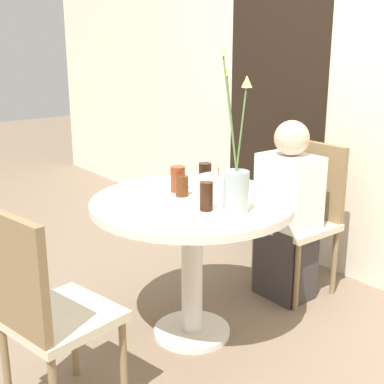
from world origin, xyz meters
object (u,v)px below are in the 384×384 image
chair_left_flank (306,210)px  drink_glass_2 (205,174)px  drink_glass_0 (178,179)px  flower_vase (236,179)px  drink_glass_3 (182,186)px  person_woman (288,217)px  chair_near_front (43,306)px  birthday_cake (218,187)px  drink_glass_1 (206,196)px  side_plate (170,214)px

chair_left_flank → drink_glass_2: 0.73m
drink_glass_2 → chair_left_flank: bearing=75.5°
drink_glass_0 → drink_glass_2: bearing=93.5°
drink_glass_0 → drink_glass_2: drink_glass_0 is taller
flower_vase → drink_glass_3: size_ratio=7.07×
flower_vase → drink_glass_3: 0.37m
chair_left_flank → drink_glass_0: (-0.16, -0.84, 0.30)m
person_woman → drink_glass_2: bearing=-109.1°
chair_near_front → drink_glass_2: bearing=-83.4°
chair_left_flank → birthday_cake: 0.79m
drink_glass_1 → drink_glass_2: size_ratio=1.12×
chair_left_flank → person_woman: person_woman is taller
chair_left_flank → side_plate: bearing=-83.8°
flower_vase → person_woman: flower_vase is taller
chair_near_front → flower_vase: flower_vase is taller
chair_left_flank → birthday_cake: (0.05, -0.74, 0.28)m
birthday_cake → drink_glass_0: size_ratio=1.57×
chair_left_flank → drink_glass_1: (0.18, -0.92, 0.30)m
chair_near_front → drink_glass_2: size_ratio=7.53×
drink_glass_1 → person_woman: bearing=103.1°
chair_left_flank → birthday_cake: chair_left_flank is taller
side_plate → drink_glass_2: 0.54m
person_woman → side_plate: bearing=-82.2°
side_plate → drink_glass_0: 0.39m
flower_vase → drink_glass_0: size_ratio=5.54×
chair_left_flank → drink_glass_0: 0.90m
birthday_cake → flower_vase: flower_vase is taller
chair_near_front → chair_left_flank: bearing=-95.1°
drink_glass_2 → drink_glass_3: size_ratio=1.16×
chair_left_flank → drink_glass_0: size_ratio=6.86×
chair_left_flank → flower_vase: bearing=-72.1°
side_plate → chair_near_front: bearing=-86.2°
flower_vase → drink_glass_2: (-0.45, 0.18, -0.09)m
person_woman → flower_vase: bearing=-67.7°
chair_near_front → drink_glass_2: 1.17m
drink_glass_2 → side_plate: bearing=-56.4°
drink_glass_1 → chair_left_flank: bearing=101.0°
birthday_cake → side_plate: bearing=-77.1°
drink_glass_0 → side_plate: bearing=-41.9°
drink_glass_1 → drink_glass_3: (-0.25, 0.05, -0.02)m
chair_near_front → flower_vase: size_ratio=1.24×
drink_glass_3 → person_woman: bearing=83.8°
flower_vase → drink_glass_1: 0.16m
birthday_cake → drink_glass_3: (-0.12, -0.13, -0.00)m
birthday_cake → drink_glass_3: bearing=-133.0°
drink_glass_3 → drink_glass_2: bearing=112.4°
birthday_cake → person_woman: (-0.05, 0.58, -0.29)m
flower_vase → drink_glass_2: 0.49m
chair_near_front → drink_glass_1: 0.86m
drink_glass_2 → person_woman: person_woman is taller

